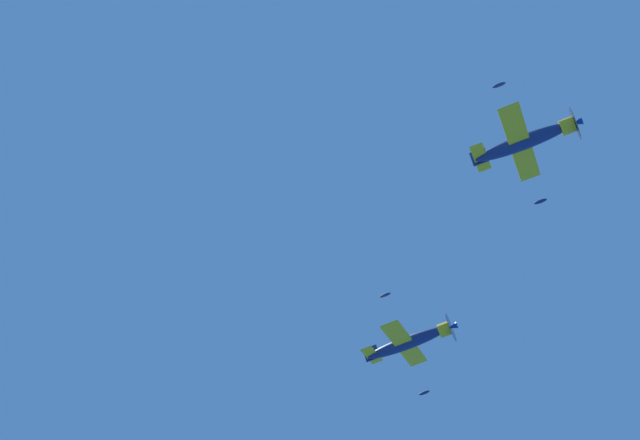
# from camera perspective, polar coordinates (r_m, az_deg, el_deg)

# --- Properties ---
(airplane_lead) EXTENTS (8.37, 8.02, 3.75)m
(airplane_lead) POSITION_cam_1_polar(r_m,az_deg,el_deg) (65.05, 12.80, 4.84)
(airplane_lead) COLOR navy
(airplane_left_wingman) EXTENTS (8.28, 8.05, 4.01)m
(airplane_left_wingman) POSITION_cam_1_polar(r_m,az_deg,el_deg) (74.06, 5.68, -7.60)
(airplane_left_wingman) COLOR navy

